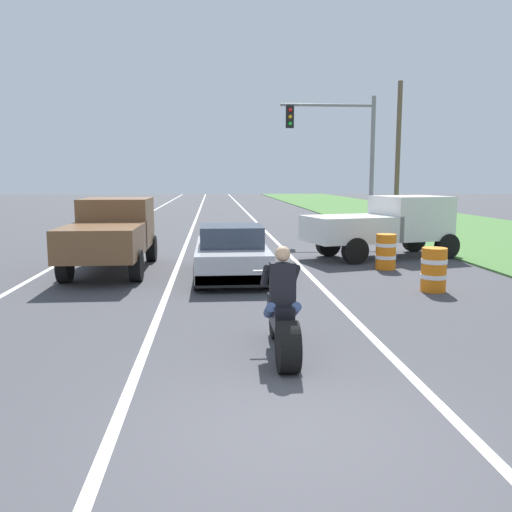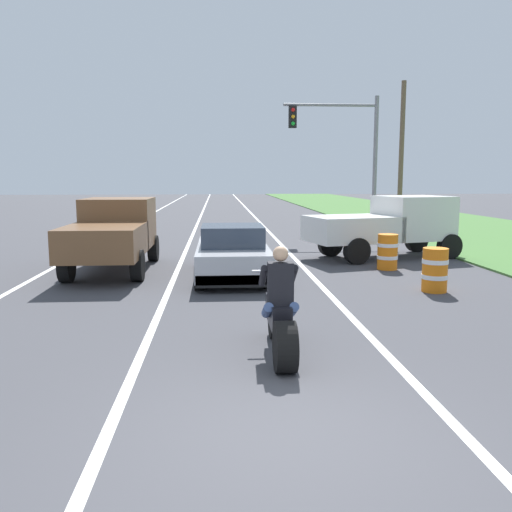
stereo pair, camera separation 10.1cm
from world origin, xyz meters
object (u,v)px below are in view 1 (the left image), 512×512
object	(u,v)px
pickup_truck_left_lane_brown	(112,231)
construction_barrel_mid	(386,252)
construction_barrel_far	(347,232)
traffic_light_mast_near	(345,145)
pickup_truck_right_shoulder_white	(386,223)
construction_barrel_nearest	(434,269)
sports_car_silver	(231,253)
motorcycle_with_rider	(282,317)

from	to	relation	value
pickup_truck_left_lane_brown	construction_barrel_mid	world-z (taller)	pickup_truck_left_lane_brown
construction_barrel_far	traffic_light_mast_near	bearing A→B (deg)	80.17
pickup_truck_right_shoulder_white	construction_barrel_mid	world-z (taller)	pickup_truck_right_shoulder_white
construction_barrel_nearest	construction_barrel_far	bearing A→B (deg)	88.67
sports_car_silver	construction_barrel_nearest	distance (m)	5.00
construction_barrel_nearest	construction_barrel_mid	xyz separation A→B (m)	(-0.13, 3.02, 0.00)
pickup_truck_right_shoulder_white	construction_barrel_nearest	xyz separation A→B (m)	(-0.59, -5.24, -0.60)
traffic_light_mast_near	motorcycle_with_rider	bearing A→B (deg)	-106.78
pickup_truck_right_shoulder_white	traffic_light_mast_near	bearing A→B (deg)	89.36
motorcycle_with_rider	construction_barrel_mid	xyz separation A→B (m)	(3.90, 7.26, -0.09)
construction_barrel_mid	sports_car_silver	bearing A→B (deg)	-168.37
sports_car_silver	traffic_light_mast_near	distance (m)	11.04
sports_car_silver	construction_barrel_mid	distance (m)	4.50
construction_barrel_nearest	construction_barrel_far	size ratio (longest dim) A/B	1.00
pickup_truck_left_lane_brown	construction_barrel_far	xyz separation A→B (m)	(7.98, 5.33, -0.60)
traffic_light_mast_near	construction_barrel_mid	xyz separation A→B (m)	(-0.78, -8.26, -3.46)
construction_barrel_mid	pickup_truck_right_shoulder_white	bearing A→B (deg)	72.18
pickup_truck_left_lane_brown	pickup_truck_right_shoulder_white	world-z (taller)	same
construction_barrel_mid	construction_barrel_nearest	bearing A→B (deg)	-87.53
sports_car_silver	construction_barrel_far	xyz separation A→B (m)	(4.73, 6.56, -0.13)
sports_car_silver	construction_barrel_nearest	world-z (taller)	sports_car_silver
sports_car_silver	pickup_truck_right_shoulder_white	xyz separation A→B (m)	(5.12, 3.13, 0.48)
traffic_light_mast_near	construction_barrel_far	xyz separation A→B (m)	(-0.45, -2.61, -3.46)
traffic_light_mast_near	pickup_truck_left_lane_brown	bearing A→B (deg)	-136.73
traffic_light_mast_near	construction_barrel_far	bearing A→B (deg)	-99.83
pickup_truck_left_lane_brown	pickup_truck_right_shoulder_white	xyz separation A→B (m)	(8.37, 1.91, 0.00)
motorcycle_with_rider	pickup_truck_right_shoulder_white	world-z (taller)	pickup_truck_right_shoulder_white
pickup_truck_right_shoulder_white	traffic_light_mast_near	size ratio (longest dim) A/B	0.86
sports_car_silver	construction_barrel_mid	xyz separation A→B (m)	(4.40, 0.91, -0.13)
traffic_light_mast_near	construction_barrel_mid	distance (m)	8.99
traffic_light_mast_near	construction_barrel_nearest	world-z (taller)	traffic_light_mast_near
pickup_truck_left_lane_brown	construction_barrel_nearest	bearing A→B (deg)	-23.22
sports_car_silver	pickup_truck_right_shoulder_white	size ratio (longest dim) A/B	0.84
construction_barrel_nearest	construction_barrel_mid	bearing A→B (deg)	92.47
pickup_truck_right_shoulder_white	traffic_light_mast_near	world-z (taller)	traffic_light_mast_near
pickup_truck_right_shoulder_white	construction_barrel_mid	size ratio (longest dim) A/B	5.14
construction_barrel_nearest	construction_barrel_mid	size ratio (longest dim) A/B	1.00
construction_barrel_far	pickup_truck_right_shoulder_white	bearing A→B (deg)	-83.59
motorcycle_with_rider	sports_car_silver	bearing A→B (deg)	94.54
sports_car_silver	construction_barrel_far	world-z (taller)	sports_car_silver
construction_barrel_far	motorcycle_with_rider	bearing A→B (deg)	-108.14
motorcycle_with_rider	construction_barrel_mid	size ratio (longest dim) A/B	2.21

